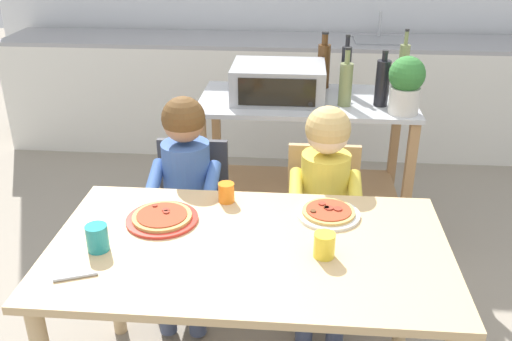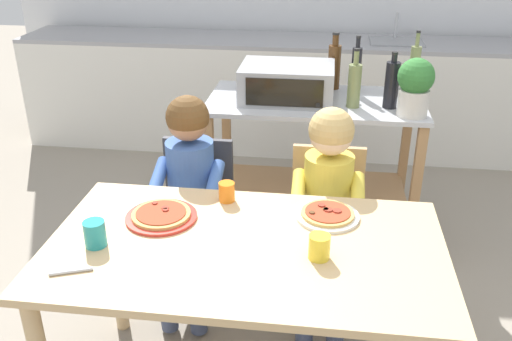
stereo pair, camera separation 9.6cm
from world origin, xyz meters
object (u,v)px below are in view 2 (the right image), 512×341
Objects in this scene: pizza_plate_white at (328,215)px; dining_chair_left at (196,210)px; bottle_squat_spirits at (334,65)px; toaster_oven at (287,82)px; kitchen_island_cart at (313,146)px; bottle_dark_olive_oil at (392,84)px; drinking_cup_orange at (227,192)px; child_in_blue_striped_shirt at (188,183)px; serving_spoon at (71,272)px; dining_chair_right at (326,220)px; drinking_cup_yellow at (319,247)px; pizza_plate_red_rimmed at (161,216)px; drinking_cup_teal at (95,234)px; bottle_brown_beer at (414,71)px; bottle_tall_green_wine at (354,85)px; bottle_clear_vinegar at (356,70)px; child_in_yellow_shirt at (328,194)px; potted_herb_plant at (415,86)px; dining_table at (245,268)px.

dining_chair_left is at bearing 145.11° from pizza_plate_white.
toaster_oven is at bearing -136.26° from bottle_squat_spirits.
bottle_dark_olive_oil reaches higher than kitchen_island_cart.
dining_chair_left is 0.52m from drinking_cup_orange.
bottle_squat_spirits is 0.31× the size of child_in_blue_striped_shirt.
dining_chair_right is at bearing 47.46° from serving_spoon.
toaster_oven is 1.69× the size of bottle_dark_olive_oil.
bottle_dark_olive_oil is at bearing 75.45° from drinking_cup_yellow.
pizza_plate_red_rimmed is 0.28m from drinking_cup_teal.
child_in_blue_striped_shirt is 0.72m from pizza_plate_white.
drinking_cup_orange is at bearing -127.29° from bottle_brown_beer.
bottle_tall_green_wine is at bearing 57.14° from serving_spoon.
toaster_oven is 0.62× the size of dining_chair_right.
bottle_tall_green_wine is 0.96× the size of bottle_squat_spirits.
drinking_cup_yellow is 0.92× the size of drinking_cup_teal.
drinking_cup_orange is at bearing -115.37° from bottle_clear_vinegar.
bottle_tall_green_wine is 0.19m from bottle_dark_olive_oil.
dining_chair_right is at bearing 40.20° from drinking_cup_orange.
child_in_yellow_shirt reaches higher than dining_chair_right.
pizza_plate_red_rimmed is (-0.94, -1.09, -0.24)m from bottle_dark_olive_oil.
bottle_clear_vinegar is (0.22, 0.14, 0.42)m from kitchen_island_cart.
drinking_cup_yellow is at bearing -17.20° from pizza_plate_red_rimmed.
bottle_clear_vinegar is 2.36× the size of serving_spoon.
bottle_dark_olive_oil is 2.13× the size of serving_spoon.
bottle_squat_spirits reaches higher than pizza_plate_white.
potted_herb_plant is 1.26m from dining_chair_left.
dining_table is 5.17× the size of pizza_plate_red_rimmed.
potted_herb_plant is at bearing 44.29° from drinking_cup_teal.
pizza_plate_red_rimmed is 2.86× the size of drinking_cup_teal.
pizza_plate_white reaches higher than serving_spoon.
kitchen_island_cart is 1.14× the size of child_in_yellow_shirt.
kitchen_island_cart is 4.00× the size of bottle_dark_olive_oil.
bottle_tall_green_wine is at bearing -12.76° from toaster_oven.
toaster_oven reaches higher than pizza_plate_white.
serving_spoon is (-0.83, -0.47, -0.01)m from pizza_plate_white.
pizza_plate_white is (-0.00, -0.43, 0.28)m from dining_chair_right.
drinking_cup_orange is 0.70m from serving_spoon.
bottle_squat_spirits is 1.31m from drinking_cup_orange.
bottle_squat_spirits is at bearing 64.89° from serving_spoon.
pizza_plate_red_rimmed is at bearing -124.82° from bottle_tall_green_wine.
toaster_oven is (-0.16, -0.02, 0.38)m from kitchen_island_cart.
bottle_squat_spirits is 1.82m from drinking_cup_teal.
dining_chair_left is 0.78× the size of child_in_yellow_shirt.
child_in_yellow_shirt reaches higher than pizza_plate_white.
bottle_squat_spirits is 4.05× the size of drinking_cup_orange.
child_in_blue_striped_shirt is 4.33× the size of pizza_plate_white.
toaster_oven is at bearing 173.08° from bottle_dark_olive_oil.
bottle_tall_green_wine is at bearing 78.50° from dining_chair_right.
dining_chair_right is 0.87m from pizza_plate_red_rimmed.
dining_chair_right is (-0.11, -0.56, -0.51)m from bottle_tall_green_wine.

